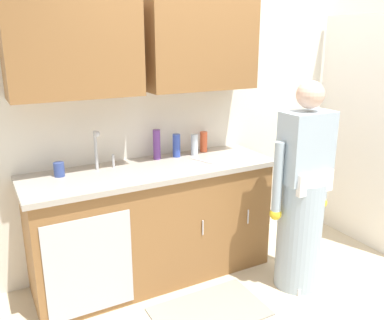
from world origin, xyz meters
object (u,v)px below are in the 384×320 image
object	(u,v)px
bottle_dish_liquid	(195,145)
bottle_cleaner_spray	(204,142)
knife_on_counter	(203,161)
person_at_sink	(301,204)
bottle_soap	(176,146)
sink	(108,176)
bottle_water_short	(157,144)
cup_by_sink	(59,169)

from	to	relation	value
bottle_dish_liquid	bottle_cleaner_spray	distance (m)	0.14
bottle_cleaner_spray	knife_on_counter	bearing A→B (deg)	-121.18
bottle_dish_liquid	person_at_sink	bearing A→B (deg)	-59.07
bottle_cleaner_spray	bottle_soap	bearing A→B (deg)	-173.04
sink	knife_on_counter	bearing A→B (deg)	-3.97
bottle_water_short	knife_on_counter	world-z (taller)	bottle_water_short
sink	knife_on_counter	xyz separation A→B (m)	(0.78, -0.05, 0.02)
sink	bottle_water_short	world-z (taller)	sink
person_at_sink	knife_on_counter	distance (m)	0.84
person_at_sink	bottle_dish_liquid	xyz separation A→B (m)	(-0.49, 0.81, 0.34)
bottle_water_short	bottle_soap	size ratio (longest dim) A/B	1.27
sink	bottle_dish_liquid	distance (m)	0.82
bottle_dish_liquid	bottle_soap	distance (m)	0.16
bottle_soap	knife_on_counter	world-z (taller)	bottle_soap
knife_on_counter	bottle_water_short	bearing A→B (deg)	-149.04
bottle_cleaner_spray	knife_on_counter	distance (m)	0.31
knife_on_counter	bottle_dish_liquid	bearing A→B (deg)	150.79
bottle_dish_liquid	cup_by_sink	size ratio (longest dim) A/B	1.74
bottle_dish_liquid	knife_on_counter	size ratio (longest dim) A/B	0.76
sink	person_at_sink	xyz separation A→B (m)	(1.29, -0.67, -0.23)
person_at_sink	cup_by_sink	world-z (taller)	person_at_sink
bottle_dish_liquid	knife_on_counter	bearing A→B (deg)	-98.63
bottle_water_short	knife_on_counter	bearing A→B (deg)	-38.46
bottle_water_short	bottle_cleaner_spray	bearing A→B (deg)	2.32
bottle_water_short	knife_on_counter	xyz separation A→B (m)	(0.30, -0.24, -0.12)
bottle_dish_liquid	bottle_cleaner_spray	bearing A→B (deg)	26.78
bottle_water_short	bottle_dish_liquid	bearing A→B (deg)	-7.81
cup_by_sink	bottle_soap	bearing A→B (deg)	3.19
person_at_sink	cup_by_sink	size ratio (longest dim) A/B	15.52
person_at_sink	bottle_dish_liquid	bearing A→B (deg)	120.93
sink	knife_on_counter	distance (m)	0.78
bottle_dish_liquid	cup_by_sink	world-z (taller)	bottle_dish_liquid
bottle_soap	knife_on_counter	xyz separation A→B (m)	(0.13, -0.22, -0.09)
bottle_dish_liquid	cup_by_sink	distance (m)	1.13
person_at_sink	knife_on_counter	size ratio (longest dim) A/B	6.75
person_at_sink	knife_on_counter	world-z (taller)	person_at_sink
cup_by_sink	bottle_dish_liquid	bearing A→B (deg)	1.27
bottle_water_short	cup_by_sink	xyz separation A→B (m)	(-0.80, -0.07, -0.07)
bottle_soap	cup_by_sink	bearing A→B (deg)	-176.81
bottle_cleaner_spray	bottle_water_short	xyz separation A→B (m)	(-0.45, -0.02, 0.04)
bottle_water_short	knife_on_counter	distance (m)	0.40
bottle_soap	bottle_cleaner_spray	bearing A→B (deg)	6.96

